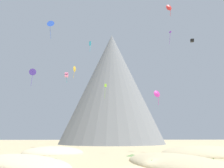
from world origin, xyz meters
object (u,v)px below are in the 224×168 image
Objects in this scene: kite_gold_mid at (75,69)px; kite_lime_mid at (105,87)px; bush_ridge_crest at (55,159)px; bush_near_right at (214,161)px; kite_magenta_mid at (157,94)px; rock_massif at (112,90)px; kite_blue_high at (51,24)px; kite_cyan_high at (90,44)px; bush_far_right at (172,162)px; kite_violet_high at (170,35)px; kite_indigo_mid at (33,72)px; kite_pink_high at (67,75)px; kite_red_high at (169,7)px; bush_low_patch at (152,163)px; kite_black_high at (192,41)px; bush_scatter_east at (132,155)px.

kite_lime_mid is at bearing -12.73° from kite_gold_mid.
bush_near_right reaches higher than bush_ridge_crest.
kite_gold_mid reaches higher than kite_magenta_mid.
rock_massif is 62.76m from kite_blue_high.
kite_cyan_high is 0.96× the size of kite_gold_mid.
rock_massif is (-8.99, 88.73, 27.24)m from bush_near_right.
bush_ridge_crest is at bearing 162.24° from bush_far_right.
kite_blue_high is (-11.17, -13.03, 0.88)m from kite_cyan_high.
kite_violet_high is 0.85× the size of kite_indigo_mid.
kite_cyan_high is at bearing 114.41° from bush_near_right.
kite_pink_high is 0.90× the size of kite_magenta_mid.
kite_violet_high is at bearing 78.43° from bush_near_right.
kite_violet_high reaches higher than bush_ridge_crest.
kite_red_high is at bearing 38.32° from kite_cyan_high.
bush_low_patch is 0.53× the size of kite_cyan_high.
bush_ridge_crest is 0.51× the size of kite_violet_high.
kite_lime_mid is at bearing -98.32° from rock_massif.
kite_magenta_mid is at bearing 124.55° from kite_lime_mid.
bush_far_right is 0.47× the size of kite_indigo_mid.
kite_lime_mid is at bearing 97.92° from kite_red_high.
kite_pink_high is at bearing 95.38° from bush_ridge_crest.
kite_pink_high is at bearing 114.48° from bush_far_right.
kite_red_high is (-7.01, -3.95, 7.15)m from kite_black_high.
bush_ridge_crest is at bearing 85.48° from kite_lime_mid.
bush_near_right is at bearing -110.53° from kite_magenta_mid.
kite_pink_high is at bearing -92.34° from kite_blue_high.
kite_indigo_mid is at bearing 130.61° from bush_far_right.
kite_blue_high is at bearing 131.31° from bush_far_right.
kite_gold_mid is 27.61m from kite_magenta_mid.
rock_massif is at bearing 75.80° from kite_magenta_mid.
kite_magenta_mid is (-0.73, 28.36, 14.89)m from bush_near_right.
bush_low_patch is at bearing 11.61° from kite_cyan_high.
kite_magenta_mid reaches higher than bush_near_right.
kite_black_high is 10.76m from kite_red_high.
kite_indigo_mid reaches higher than bush_scatter_east.
kite_violet_high is 1.17× the size of kite_magenta_mid.
kite_cyan_high is at bearing 119.42° from kite_magenta_mid.
rock_massif is at bearing -117.71° from kite_pink_high.
kite_indigo_mid is (-23.41, -16.04, 1.45)m from kite_lime_mid.
bush_far_right is at bearing 135.50° from kite_blue_high.
bush_scatter_east is 0.48× the size of kite_blue_high.
kite_gold_mid is 0.95× the size of kite_magenta_mid.
bush_near_right is at bearing -99.10° from kite_black_high.
bush_low_patch is 0.36× the size of kite_indigo_mid.
bush_ridge_crest is 0.43× the size of kite_indigo_mid.
kite_cyan_high is at bearing -24.84° from kite_gold_mid.
kite_cyan_high is (-10.77, -45.18, 7.45)m from rock_massif.
kite_red_high is (25.08, 10.91, 35.73)m from bush_ridge_crest.
bush_low_patch is at bearing -128.37° from kite_magenta_mid.
bush_ridge_crest is 0.44× the size of kite_blue_high.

